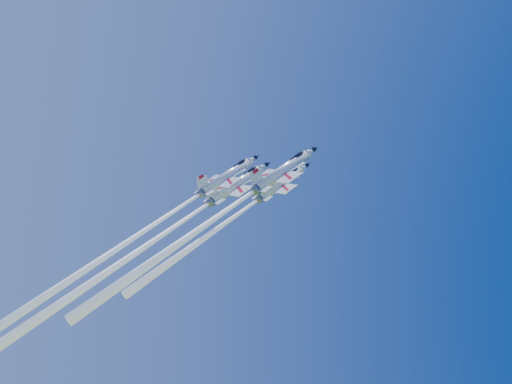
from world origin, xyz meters
name	(u,v)px	position (x,y,z in m)	size (l,w,h in m)	color
jet_lead	(231,219)	(-5.08, 0.84, 89.60)	(36.34, 12.89, 33.05)	white
jet_left	(157,238)	(-17.27, 9.71, 86.08)	(49.47, 18.58, 45.51)	white
jet_right	(216,218)	(-12.08, -7.59, 87.59)	(42.74, 15.40, 38.99)	white
jet_slot	(127,242)	(-25.57, 1.53, 83.40)	(50.98, 19.96, 47.32)	white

